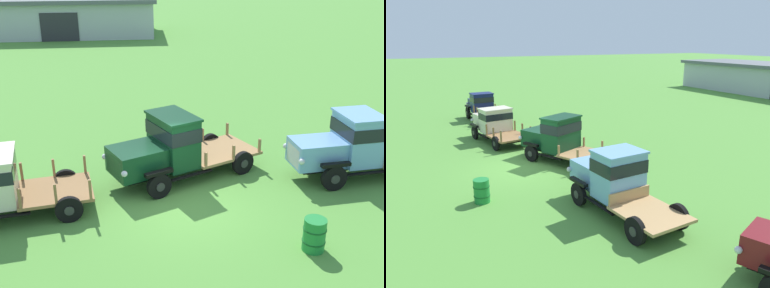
# 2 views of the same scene
# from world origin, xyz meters

# --- Properties ---
(ground_plane) EXTENTS (240.00, 240.00, 0.00)m
(ground_plane) POSITION_xyz_m (0.00, 0.00, 0.00)
(ground_plane) COLOR #518E38
(farm_shed) EXTENTS (23.70, 8.02, 3.41)m
(farm_shed) POSITION_xyz_m (-11.38, 33.47, 1.73)
(farm_shed) COLOR #B2B7BC
(farm_shed) RESTS_ON ground
(vintage_truck_midrow_center) EXTENTS (5.72, 4.07, 2.33)m
(vintage_truck_midrow_center) POSITION_xyz_m (-0.36, 2.07, 1.19)
(vintage_truck_midrow_center) COLOR black
(vintage_truck_midrow_center) RESTS_ON ground
(vintage_truck_far_side) EXTENTS (5.42, 2.41, 2.32)m
(vintage_truck_far_side) POSITION_xyz_m (5.91, 1.60, 1.20)
(vintage_truck_far_side) COLOR black
(vintage_truck_far_side) RESTS_ON ground
(oil_drum_beside_row) EXTENTS (0.63, 0.63, 0.93)m
(oil_drum_beside_row) POSITION_xyz_m (3.19, -2.64, 0.47)
(oil_drum_beside_row) COLOR #1E7F33
(oil_drum_beside_row) RESTS_ON ground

